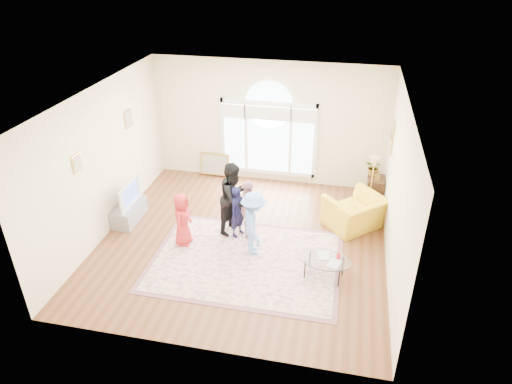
% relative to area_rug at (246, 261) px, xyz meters
% --- Properties ---
extents(ground, '(6.00, 6.00, 0.00)m').
position_rel_area_rug_xyz_m(ground, '(-0.23, 0.65, -0.01)').
color(ground, '#5B311A').
rests_on(ground, ground).
extents(room_shell, '(6.00, 6.00, 6.00)m').
position_rel_area_rug_xyz_m(room_shell, '(-0.22, 3.48, 1.56)').
color(room_shell, beige).
rests_on(room_shell, ground).
extents(area_rug, '(3.60, 2.60, 0.02)m').
position_rel_area_rug_xyz_m(area_rug, '(0.00, 0.00, 0.00)').
color(area_rug, beige).
rests_on(area_rug, ground).
extents(rug_border, '(3.80, 2.80, 0.01)m').
position_rel_area_rug_xyz_m(rug_border, '(-0.00, -0.00, -0.00)').
color(rug_border, '#81525C').
rests_on(rug_border, ground).
extents(tv_console, '(0.45, 1.00, 0.42)m').
position_rel_area_rug_xyz_m(tv_console, '(-2.98, 0.95, 0.20)').
color(tv_console, gray).
rests_on(tv_console, ground).
extents(television, '(0.16, 0.98, 0.57)m').
position_rel_area_rug_xyz_m(television, '(-2.97, 0.95, 0.69)').
color(television, black).
rests_on(television, tv_console).
extents(coffee_table, '(1.12, 0.81, 0.54)m').
position_rel_area_rug_xyz_m(coffee_table, '(1.57, -0.16, 0.39)').
color(coffee_table, silver).
rests_on(coffee_table, ground).
extents(armchair, '(1.55, 1.55, 0.76)m').
position_rel_area_rug_xyz_m(armchair, '(2.09, 1.73, 0.37)').
color(armchair, yellow).
rests_on(armchair, ground).
extents(side_cabinet, '(0.40, 0.50, 0.70)m').
position_rel_area_rug_xyz_m(side_cabinet, '(2.55, 2.90, 0.34)').
color(side_cabinet, black).
rests_on(side_cabinet, ground).
extents(floor_lamp, '(0.26, 0.26, 1.51)m').
position_rel_area_rug_xyz_m(floor_lamp, '(2.40, 2.30, 1.27)').
color(floor_lamp, black).
rests_on(floor_lamp, ground).
extents(plant_pedestal, '(0.20, 0.20, 0.70)m').
position_rel_area_rug_xyz_m(plant_pedestal, '(2.47, 3.04, 0.34)').
color(plant_pedestal, white).
rests_on(plant_pedestal, ground).
extents(potted_plant, '(0.49, 0.46, 0.44)m').
position_rel_area_rug_xyz_m(potted_plant, '(2.47, 3.04, 0.91)').
color(potted_plant, '#33722D').
rests_on(potted_plant, plant_pedestal).
extents(leaning_picture, '(0.80, 0.14, 0.62)m').
position_rel_area_rug_xyz_m(leaning_picture, '(-1.69, 3.55, -0.01)').
color(leaning_picture, tan).
rests_on(leaning_picture, ground).
extents(child_red, '(0.39, 0.58, 1.17)m').
position_rel_area_rug_xyz_m(child_red, '(-1.43, 0.34, 0.59)').
color(child_red, red).
rests_on(child_red, area_rug).
extents(child_navy, '(0.43, 0.51, 1.17)m').
position_rel_area_rug_xyz_m(child_navy, '(-0.37, 0.87, 0.60)').
color(child_navy, black).
rests_on(child_navy, area_rug).
extents(child_black, '(0.83, 0.94, 1.63)m').
position_rel_area_rug_xyz_m(child_black, '(-0.50, 1.05, 0.82)').
color(child_black, black).
rests_on(child_black, area_rug).
extents(child_pink, '(0.53, 0.86, 1.36)m').
position_rel_area_rug_xyz_m(child_pink, '(-0.14, 0.86, 0.69)').
color(child_pink, '#CA9097').
rests_on(child_pink, area_rug).
extents(child_blue, '(0.79, 1.01, 1.38)m').
position_rel_area_rug_xyz_m(child_blue, '(0.09, 0.33, 0.70)').
color(child_blue, '#6B9BF0').
rests_on(child_blue, area_rug).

